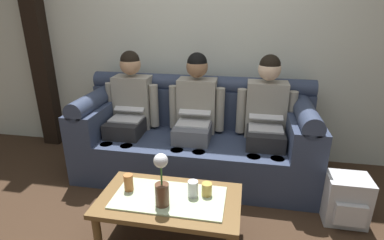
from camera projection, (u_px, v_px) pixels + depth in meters
back_wall_patterned at (204, 24)px, 3.16m from camera, size 6.00×0.12×2.90m
timber_pillar at (36, 23)px, 3.38m from camera, size 0.20×0.20×2.90m
couch at (195, 138)px, 3.06m from camera, size 2.30×0.88×0.96m
person_left at (130, 108)px, 3.07m from camera, size 0.56×0.67×1.22m
person_middle at (195, 112)px, 2.95m from camera, size 0.56×0.67×1.22m
person_right at (266, 116)px, 2.83m from camera, size 0.56×0.67×1.22m
coffee_table at (169, 203)px, 2.11m from camera, size 0.99×0.56×0.38m
flower_vase at (162, 182)px, 1.95m from camera, size 0.09×0.09×0.38m
cup_near_left at (129, 182)px, 2.15m from camera, size 0.07×0.07×0.12m
cup_near_right at (207, 189)px, 2.10m from camera, size 0.07×0.07×0.09m
cup_far_center at (193, 189)px, 2.09m from camera, size 0.07×0.07×0.12m
backpack_right at (346, 200)px, 2.38m from camera, size 0.32×0.30×0.39m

